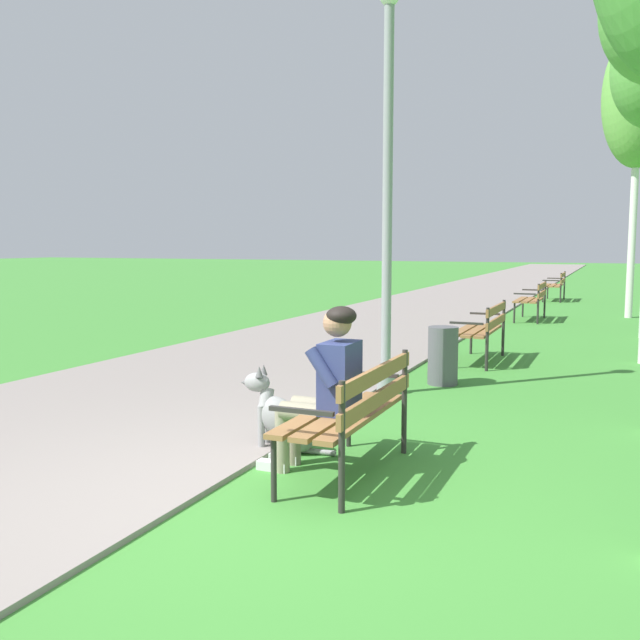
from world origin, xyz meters
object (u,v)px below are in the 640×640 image
park_bench_near (353,407)px  dog_grey (284,420)px  lamp_post_near (388,184)px  litter_bin (443,356)px  park_bench_furthest (556,283)px  park_bench_mid (483,327)px  person_seated_on_near_bench (326,383)px  birch_tree_fifth (639,99)px  park_bench_far (533,297)px

park_bench_near → dog_grey: park_bench_near is taller
lamp_post_near → litter_bin: (0.47, 0.78, -1.99)m
park_bench_near → park_bench_furthest: 17.05m
park_bench_furthest → park_bench_mid: bearing=-90.2°
park_bench_mid → person_seated_on_near_bench: (-0.17, -5.38, 0.17)m
person_seated_on_near_bench → birch_tree_fifth: bearing=80.5°
dog_grey → birch_tree_fifth: (2.67, 12.38, 4.61)m
park_bench_far → litter_bin: size_ratio=2.14×
lamp_post_near → birch_tree_fifth: size_ratio=0.70×
park_bench_near → dog_grey: (-0.73, 0.35, -0.25)m
park_bench_far → person_seated_on_near_bench: (-0.20, -11.29, 0.17)m
lamp_post_near → litter_bin: size_ratio=6.47×
park_bench_near → park_bench_mid: same height
park_bench_mid → park_bench_furthest: same height
dog_grey → litter_bin: (0.55, 3.22, 0.09)m
park_bench_near → litter_bin: park_bench_near is taller
park_bench_furthest → birch_tree_fifth: 6.43m
park_bench_furthest → park_bench_far: bearing=-90.1°
park_bench_far → birch_tree_fifth: size_ratio=0.23×
birch_tree_fifth → litter_bin: (-2.12, -9.16, -4.52)m
park_bench_mid → park_bench_near: bearing=-89.6°
person_seated_on_near_bench → lamp_post_near: bearing=99.0°
lamp_post_near → litter_bin: bearing=59.1°
litter_bin → park_bench_far: bearing=88.7°
dog_grey → park_bench_mid: bearing=82.0°
park_bench_mid → birch_tree_fifth: (1.97, 7.37, 4.36)m
lamp_post_near → park_bench_far: bearing=85.7°
park_bench_furthest → dog_grey: size_ratio=1.80×
park_bench_near → litter_bin: (-0.19, 3.57, -0.16)m
park_bench_mid → lamp_post_near: size_ratio=0.33×
dog_grey → birch_tree_fifth: 13.48m
park_bench_mid → park_bench_furthest: (0.03, 11.69, 0.00)m
park_bench_furthest → lamp_post_near: lamp_post_near is taller
park_bench_mid → litter_bin: (-0.15, -1.79, -0.16)m
park_bench_near → person_seated_on_near_bench: 0.27m
park_bench_furthest → litter_bin: 13.48m
park_bench_near → lamp_post_near: size_ratio=0.33×
park_bench_far → lamp_post_near: (-0.64, -8.49, 1.83)m
birch_tree_fifth → litter_bin: size_ratio=9.22×
park_bench_near → litter_bin: size_ratio=2.14×
lamp_post_near → birch_tree_fifth: birch_tree_fifth is taller
litter_bin → birch_tree_fifth: bearing=77.0°
park_bench_near → lamp_post_near: lamp_post_near is taller
person_seated_on_near_bench → lamp_post_near: 3.29m
person_seated_on_near_bench → lamp_post_near: lamp_post_near is taller
dog_grey → birch_tree_fifth: birch_tree_fifth is taller
dog_grey → litter_bin: dog_grey is taller
park_bench_far → person_seated_on_near_bench: bearing=-91.0°
dog_grey → park_bench_furthest: bearing=87.5°
park_bench_near → birch_tree_fifth: bearing=81.4°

